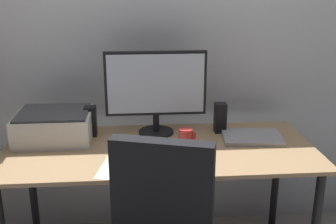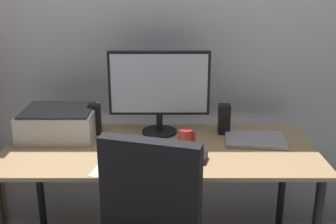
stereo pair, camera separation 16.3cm
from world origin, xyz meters
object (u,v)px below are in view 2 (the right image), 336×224
at_px(keyboard, 152,159).
at_px(mouse, 200,158).
at_px(laptop, 254,140).
at_px(printer, 58,123).
at_px(monitor, 158,87).
at_px(speaker_left, 94,119).
at_px(speaker_right, 223,119).
at_px(desk, 159,161).
at_px(coffee_mug, 185,139).

distance_m(keyboard, mouse, 0.23).
distance_m(laptop, printer, 1.08).
relative_size(monitor, printer, 1.41).
xyz_separation_m(speaker_left, speaker_right, (0.73, 0.00, 0.00)).
relative_size(monitor, speaker_left, 3.31).
bearing_deg(speaker_right, desk, -150.30).
distance_m(mouse, speaker_left, 0.69).
bearing_deg(speaker_right, speaker_left, 180.00).
bearing_deg(speaker_left, desk, -29.00).
xyz_separation_m(speaker_right, printer, (-0.92, -0.05, -0.00)).
bearing_deg(keyboard, speaker_left, 134.53).
relative_size(keyboard, speaker_right, 1.71).
relative_size(desk, coffee_mug, 14.97).
bearing_deg(desk, monitor, 91.40).
distance_m(monitor, laptop, 0.60).
bearing_deg(speaker_right, mouse, -112.85).
bearing_deg(keyboard, coffee_mug, 43.97).
bearing_deg(laptop, mouse, -135.27).
distance_m(desk, monitor, 0.41).
distance_m(mouse, laptop, 0.40).
xyz_separation_m(monitor, keyboard, (-0.02, -0.39, -0.26)).
relative_size(keyboard, mouse, 3.02).
xyz_separation_m(mouse, printer, (-0.76, 0.33, 0.06)).
bearing_deg(printer, speaker_left, 14.72).
distance_m(desk, coffee_mug, 0.19).
relative_size(mouse, speaker_left, 0.56).
distance_m(monitor, speaker_left, 0.41).
relative_size(laptop, speaker_right, 1.88).
height_order(laptop, speaker_right, speaker_right).
xyz_separation_m(keyboard, laptop, (0.55, 0.25, 0.00)).
height_order(monitor, speaker_left, monitor).
relative_size(laptop, printer, 0.80).
bearing_deg(keyboard, mouse, 2.03).
distance_m(desk, keyboard, 0.20).
relative_size(coffee_mug, printer, 0.27).
bearing_deg(coffee_mug, speaker_right, 45.78).
bearing_deg(speaker_right, laptop, -40.01).
height_order(monitor, printer, monitor).
distance_m(mouse, coffee_mug, 0.17).
bearing_deg(mouse, monitor, 133.82).
relative_size(monitor, laptop, 1.76).
height_order(keyboard, mouse, mouse).
distance_m(desk, laptop, 0.53).
relative_size(monitor, keyboard, 1.94).
xyz_separation_m(desk, coffee_mug, (0.13, -0.03, 0.14)).
xyz_separation_m(monitor, printer, (-0.56, -0.06, -0.19)).
bearing_deg(desk, laptop, 8.42).
relative_size(desk, keyboard, 5.62).
height_order(monitor, laptop, monitor).
distance_m(desk, speaker_right, 0.45).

